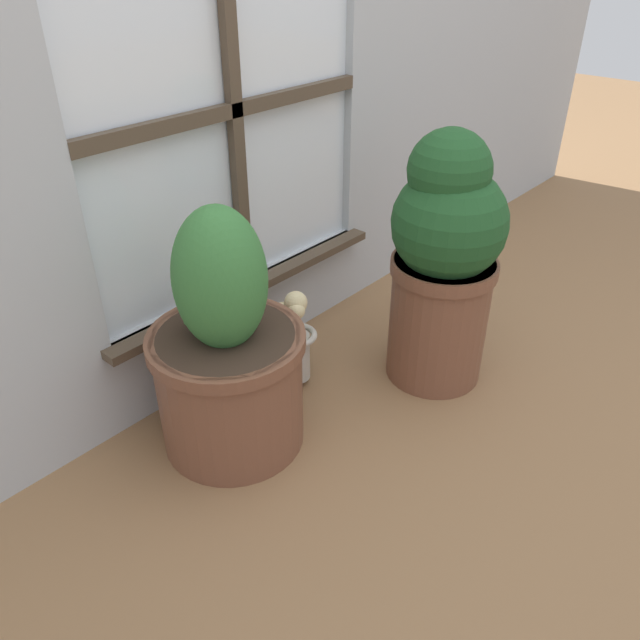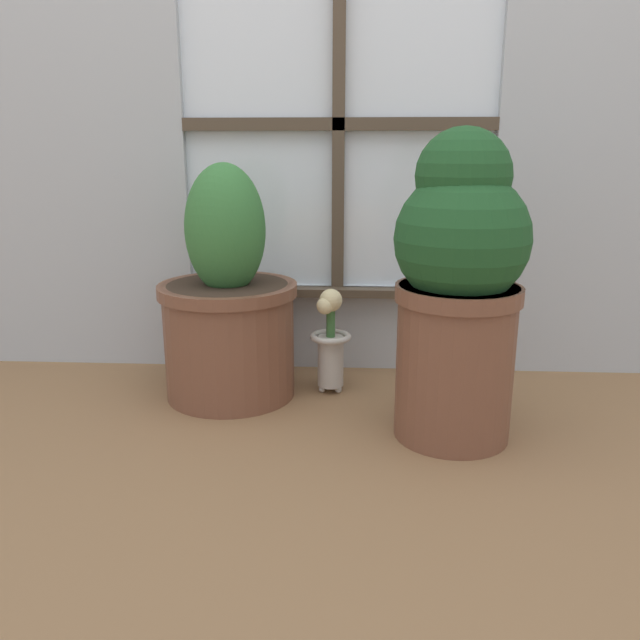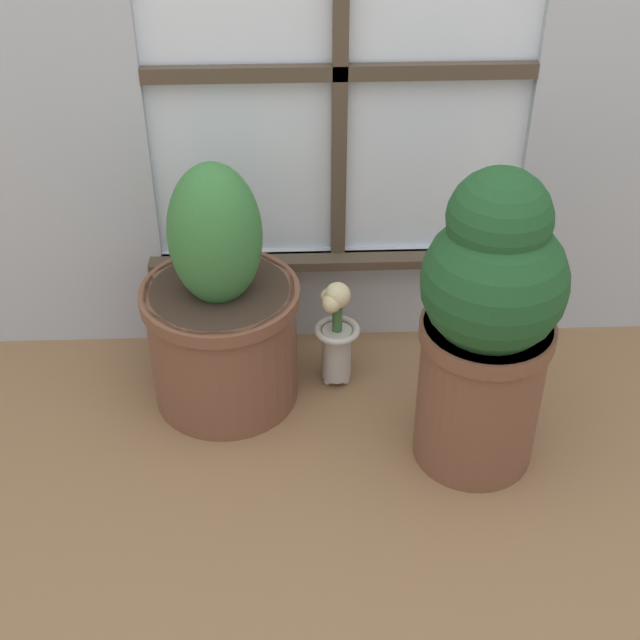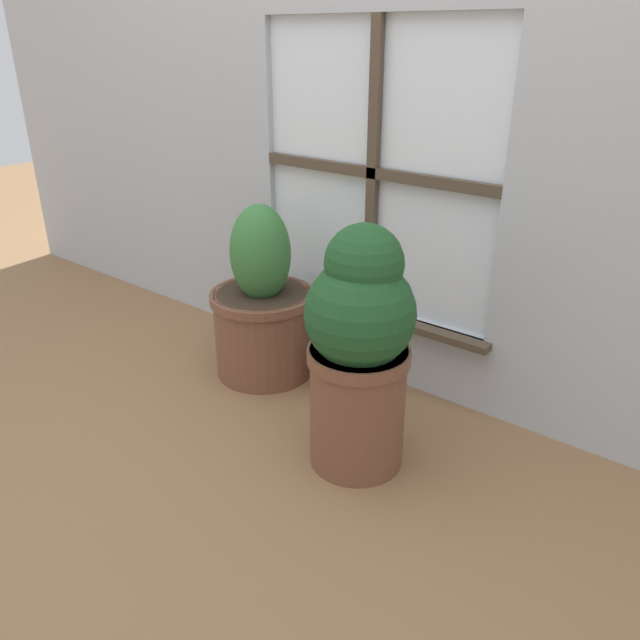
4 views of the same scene
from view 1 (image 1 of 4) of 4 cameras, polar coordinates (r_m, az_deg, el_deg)
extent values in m
plane|color=olive|center=(1.62, 10.50, -11.99)|extent=(10.00, 10.00, 0.00)
cube|color=#B2B7BC|center=(1.89, -6.81, 0.48)|extent=(0.91, 0.05, 0.26)
cube|color=white|center=(1.67, -8.51, 18.64)|extent=(0.91, 0.02, 0.95)
cube|color=#4C3D2D|center=(1.65, -7.84, 18.52)|extent=(0.04, 0.02, 0.95)
cube|color=#4C3D2D|center=(1.65, -7.84, 18.52)|extent=(0.91, 0.02, 0.04)
cube|color=#4C3D2D|center=(1.80, -6.08, 3.20)|extent=(0.97, 0.06, 0.02)
cylinder|color=brown|center=(1.56, -8.17, -6.20)|extent=(0.35, 0.35, 0.32)
cylinder|color=brown|center=(1.48, -8.59, -1.85)|extent=(0.38, 0.38, 0.03)
cylinder|color=#38281E|center=(1.47, -8.62, -1.50)|extent=(0.33, 0.33, 0.01)
ellipsoid|color=#387538|center=(1.39, -9.12, 3.68)|extent=(0.21, 0.21, 0.34)
ellipsoid|color=#387538|center=(1.47, -11.47, 2.03)|extent=(0.12, 0.06, 0.13)
cylinder|color=brown|center=(1.79, 10.73, 0.11)|extent=(0.27, 0.27, 0.37)
cylinder|color=brown|center=(1.71, 11.28, 4.82)|extent=(0.29, 0.29, 0.04)
cylinder|color=#38281E|center=(1.70, 11.33, 5.22)|extent=(0.25, 0.25, 0.01)
sphere|color=#1E4C23|center=(1.66, 11.73, 8.64)|extent=(0.30, 0.30, 0.30)
sphere|color=#1E4C23|center=(1.62, 11.76, 13.21)|extent=(0.21, 0.21, 0.21)
ellipsoid|color=#1E4C23|center=(1.65, 8.56, 8.22)|extent=(0.15, 0.14, 0.21)
sphere|color=#BCB7AD|center=(1.83, -2.67, -5.02)|extent=(0.02, 0.02, 0.02)
sphere|color=#BCB7AD|center=(1.80, -2.26, -5.87)|extent=(0.02, 0.02, 0.02)
sphere|color=#BCB7AD|center=(1.83, -1.25, -5.20)|extent=(0.02, 0.02, 0.02)
cylinder|color=#BCB7AD|center=(1.77, -2.11, -3.32)|extent=(0.07, 0.07, 0.14)
torus|color=#BCB7AD|center=(1.73, -2.16, -1.39)|extent=(0.12, 0.12, 0.02)
cylinder|color=#386633|center=(1.71, -2.18, -0.28)|extent=(0.02, 0.02, 0.08)
sphere|color=beige|center=(1.68, -2.23, 1.60)|extent=(0.06, 0.06, 0.06)
sphere|color=beige|center=(1.70, -3.39, 0.95)|extent=(0.04, 0.04, 0.04)
sphere|color=beige|center=(1.66, -2.18, 0.86)|extent=(0.05, 0.05, 0.05)
camera|label=2|loc=(1.36, 65.12, -7.50)|focal=35.00mm
camera|label=3|loc=(1.24, 91.24, 19.43)|focal=50.00mm
camera|label=4|loc=(2.25, 59.57, 18.63)|focal=35.00mm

